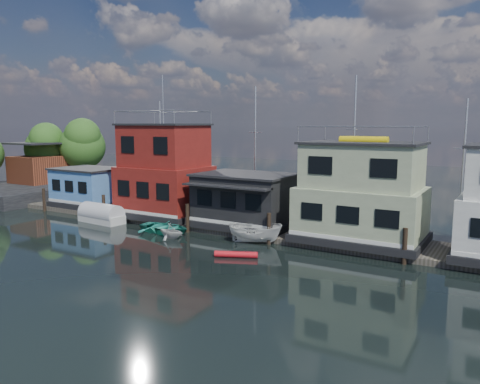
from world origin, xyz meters
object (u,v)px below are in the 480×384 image
Objects in this scene: tarp_runabout at (101,215)px; houseboat_blue at (89,187)px; dinghy_teal at (165,227)px; houseboat_dark at (245,200)px; dinghy_white at (171,231)px; motorboat at (255,233)px; red_kayak at (236,254)px; houseboat_green at (361,194)px; houseboat_red at (165,173)px.

houseboat_blue is at bearing 151.36° from tarp_runabout.
houseboat_blue is 13.32m from dinghy_teal.
dinghy_white is (-3.35, -4.95, -1.85)m from houseboat_dark.
tarp_runabout is (-14.49, -0.58, -0.09)m from motorboat.
houseboat_dark is at bearing 21.20° from tarp_runabout.
dinghy_white is (14.15, -4.97, -1.64)m from houseboat_blue.
tarp_runabout is at bearing 78.08° from motorboat.
houseboat_blue is 20.34m from motorboat.
dinghy_white is 6.84m from red_kayak.
dinghy_white is at bearing 93.90° from motorboat.
houseboat_green is 2.02× the size of dinghy_teal.
houseboat_green is 2.20× the size of motorboat.
tarp_runabout is at bearing 82.75° from dinghy_white.
tarp_runabout is at bearing -33.05° from houseboat_blue.
dinghy_teal is 8.62m from red_kayak.
houseboat_green is at bearing -66.36° from dinghy_white.
dinghy_teal is 7.07m from tarp_runabout.
tarp_runabout is (-8.59, 1.35, 0.08)m from dinghy_white.
dinghy_teal is (-4.87, -3.83, -1.99)m from houseboat_dark.
houseboat_dark is 12.59m from tarp_runabout.
dinghy_teal is (-1.52, 1.12, -0.13)m from dinghy_white.
houseboat_green reaches higher than red_kayak.
houseboat_green is at bearing -78.93° from motorboat.
houseboat_dark is 3.47× the size of dinghy_white.
houseboat_blue reaches higher than dinghy_teal.
tarp_runabout reaches higher than dinghy_teal.
houseboat_dark is 9.07m from houseboat_green.
motorboat is 14.51m from tarp_runabout.
dinghy_white is at bearing -46.92° from houseboat_red.
houseboat_blue is 15.09m from dinghy_white.
houseboat_red is 3.10× the size of motorboat.
houseboat_dark is 6.26m from dinghy_white.
motorboat is 1.42× the size of red_kayak.
houseboat_red is 4.40× the size of red_kayak.
dinghy_white is at bearing -124.07° from houseboat_dark.
red_kayak is at bearing 176.44° from motorboat.
houseboat_green reaches higher than houseboat_blue.
dinghy_white is (4.65, -4.97, -3.54)m from houseboat_red.
tarp_runabout is 1.63× the size of red_kayak.
dinghy_teal is at bearing 136.73° from red_kayak.
houseboat_blue is at bearing 72.15° from dinghy_teal.
houseboat_dark is 6.50m from dinghy_teal.
houseboat_dark is at bearing 26.05° from motorboat.
houseboat_green is at bearing 0.00° from houseboat_blue.
motorboat is (7.43, 0.81, 0.31)m from dinghy_teal.
tarp_runabout is at bearing -137.39° from houseboat_red.
motorboat is at bearing -16.07° from houseboat_red.
red_kayak is at bearing -30.87° from houseboat_red.
houseboat_red reaches higher than tarp_runabout.
red_kayak is at bearing -103.16° from dinghy_white.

